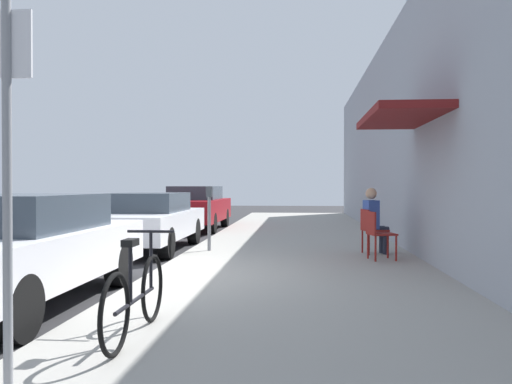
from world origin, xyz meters
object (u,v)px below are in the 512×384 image
Objects in this scene: parked_car_0 at (16,248)px; cafe_chair_1 at (371,228)px; parking_meter at (209,213)px; parked_car_1 at (147,220)px; seated_patron_1 at (374,218)px; parked_car_2 at (195,207)px; street_sign at (7,157)px; bicycle_0 at (136,296)px; cafe_chair_0 at (378,232)px.

parked_car_0 reaches higher than cafe_chair_1.
parking_meter reaches higher than cafe_chair_1.
parked_car_0 is at bearing -90.00° from parked_car_1.
parked_car_1 reaches higher than cafe_chair_1.
seated_patron_1 is at bearing 11.97° from cafe_chair_1.
parked_car_2 is (0.00, 5.47, 0.06)m from parked_car_1.
parking_meter is 1.52× the size of cafe_chair_1.
street_sign is at bearing -61.55° from parked_car_0.
bicycle_0 is at bearing 70.30° from street_sign.
parked_car_1 is 4.98m from seated_patron_1.
cafe_chair_0 is 0.84m from cafe_chair_1.
cafe_chair_0 and cafe_chair_1 have the same top height.
cafe_chair_1 is at bearing 64.07° from bicycle_0.
seated_patron_1 is (4.85, -1.11, 0.13)m from parked_car_1.
parked_car_1 is at bearing 100.33° from street_sign.
street_sign reaches higher than parked_car_2.
cafe_chair_0 is 1.00× the size of cafe_chair_1.
parked_car_0 is 2.48m from bicycle_0.
bicycle_0 is (0.45, 1.25, -1.16)m from street_sign.
parked_car_2 is 12.60m from bicycle_0.
seated_patron_1 is (2.91, 5.87, 0.34)m from bicycle_0.
parking_meter is at bearing 89.61° from street_sign.
street_sign reaches higher than cafe_chair_0.
parked_car_1 is 3.33× the size of parking_meter.
bicycle_0 is at bearing -115.93° from cafe_chair_1.
parking_meter reaches higher than parked_car_2.
cafe_chair_1 is at bearing 42.14° from parked_car_0.
parking_meter reaches higher than seated_patron_1.
parking_meter is at bearing -28.56° from parked_car_1.
parked_car_1 is at bearing 90.00° from parked_car_0.
parked_car_2 is 2.57× the size of bicycle_0.
parking_meter reaches higher than bicycle_0.
street_sign reaches higher than bicycle_0.
street_sign reaches higher than parked_car_0.
parking_meter is at bearing 175.40° from seated_patron_1.
street_sign is (1.50, -13.70, 0.89)m from parked_car_2.
seated_patron_1 is at bearing -4.60° from parking_meter.
bicycle_0 is (1.95, -1.52, -0.23)m from parked_car_0.
parked_car_1 is 1.78m from parking_meter.
parked_car_0 is 1.69× the size of street_sign.
parked_car_1 is at bearing 105.61° from bicycle_0.
bicycle_0 is 6.56m from seated_patron_1.
cafe_chair_0 is (2.85, 5.02, 0.14)m from bicycle_0.
bicycle_0 is at bearing -119.57° from cafe_chair_0.
parking_meter is 3.32m from seated_patron_1.
parked_car_0 is 1.00× the size of parked_car_2.
street_sign reaches higher than cafe_chair_1.
parked_car_2 is 13.81m from street_sign.
seated_patron_1 reaches higher than cafe_chair_0.
seated_patron_1 reaches higher than bicycle_0.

